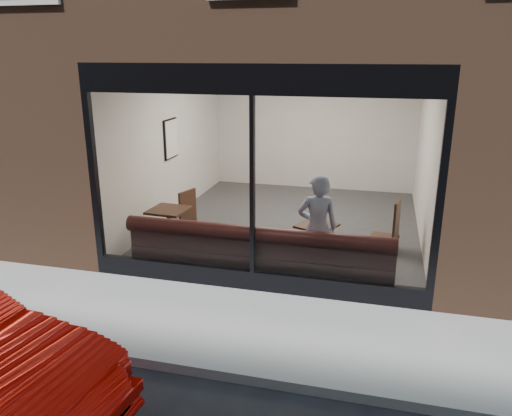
% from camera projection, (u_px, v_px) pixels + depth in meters
% --- Properties ---
extents(ground, '(120.00, 120.00, 0.00)m').
position_uv_depth(ground, '(205.00, 372.00, 5.43)').
color(ground, black).
rests_on(ground, ground).
extents(sidewalk_near, '(40.00, 2.00, 0.01)m').
position_uv_depth(sidewalk_near, '(232.00, 325.00, 6.36)').
color(sidewalk_near, gray).
rests_on(sidewalk_near, ground).
extents(kerb_near, '(40.00, 0.10, 0.12)m').
position_uv_depth(kerb_near, '(203.00, 370.00, 5.37)').
color(kerb_near, gray).
rests_on(kerb_near, ground).
extents(host_building_pier_left, '(2.50, 12.00, 3.20)m').
position_uv_depth(host_building_pier_left, '(173.00, 121.00, 13.24)').
color(host_building_pier_left, brown).
rests_on(host_building_pier_left, ground).
extents(host_building_pier_right, '(2.50, 12.00, 3.20)m').
position_uv_depth(host_building_pier_right, '(476.00, 131.00, 11.46)').
color(host_building_pier_right, brown).
rests_on(host_building_pier_right, ground).
extents(host_building_backfill, '(5.00, 6.00, 3.20)m').
position_uv_depth(host_building_backfill, '(327.00, 112.00, 15.13)').
color(host_building_backfill, brown).
rests_on(host_building_backfill, ground).
extents(cafe_floor, '(6.00, 6.00, 0.00)m').
position_uv_depth(cafe_floor, '(290.00, 224.00, 10.05)').
color(cafe_floor, '#2D2D30').
rests_on(cafe_floor, ground).
extents(cafe_ceiling, '(6.00, 6.00, 0.00)m').
position_uv_depth(cafe_ceiling, '(293.00, 61.00, 9.10)').
color(cafe_ceiling, white).
rests_on(cafe_ceiling, host_building_upper).
extents(cafe_wall_back, '(5.00, 0.00, 5.00)m').
position_uv_depth(cafe_wall_back, '(313.00, 126.00, 12.34)').
color(cafe_wall_back, silver).
rests_on(cafe_wall_back, ground).
extents(cafe_wall_left, '(0.00, 6.00, 6.00)m').
position_uv_depth(cafe_wall_left, '(171.00, 141.00, 10.17)').
color(cafe_wall_left, silver).
rests_on(cafe_wall_left, ground).
extents(cafe_wall_right, '(0.00, 6.00, 6.00)m').
position_uv_depth(cafe_wall_right, '(427.00, 153.00, 8.99)').
color(cafe_wall_right, silver).
rests_on(cafe_wall_right, ground).
extents(storefront_kick, '(5.00, 0.10, 0.30)m').
position_uv_depth(storefront_kick, '(253.00, 280.00, 7.29)').
color(storefront_kick, black).
rests_on(storefront_kick, ground).
extents(storefront_header, '(5.00, 0.10, 0.40)m').
position_uv_depth(storefront_header, '(252.00, 79.00, 6.43)').
color(storefront_header, black).
rests_on(storefront_header, host_building_upper).
extents(storefront_mullion, '(0.06, 0.10, 2.50)m').
position_uv_depth(storefront_mullion, '(252.00, 188.00, 6.87)').
color(storefront_mullion, black).
rests_on(storefront_mullion, storefront_kick).
extents(storefront_glass, '(4.80, 0.00, 4.80)m').
position_uv_depth(storefront_glass, '(252.00, 188.00, 6.84)').
color(storefront_glass, white).
rests_on(storefront_glass, storefront_kick).
extents(banquette, '(4.00, 0.55, 0.45)m').
position_uv_depth(banquette, '(259.00, 265.00, 7.63)').
color(banquette, '#381514').
rests_on(banquette, cafe_floor).
extents(person, '(0.68, 0.52, 1.65)m').
position_uv_depth(person, '(317.00, 228.00, 7.45)').
color(person, '#A5B6DD').
rests_on(person, cafe_floor).
extents(cafe_table_left, '(0.67, 0.67, 0.04)m').
position_uv_depth(cafe_table_left, '(168.00, 210.00, 8.57)').
color(cafe_table_left, '#321B13').
rests_on(cafe_table_left, cafe_floor).
extents(cafe_table_right, '(0.71, 0.71, 0.03)m').
position_uv_depth(cafe_table_right, '(317.00, 226.00, 7.80)').
color(cafe_table_right, '#321B13').
rests_on(cafe_table_right, cafe_floor).
extents(cafe_chair_left, '(0.57, 0.57, 0.04)m').
position_uv_depth(cafe_chair_left, '(181.00, 226.00, 9.30)').
color(cafe_chair_left, '#321B13').
rests_on(cafe_chair_left, cafe_floor).
extents(cafe_chair_right, '(0.55, 0.55, 0.04)m').
position_uv_depth(cafe_chair_right, '(384.00, 238.00, 8.68)').
color(cafe_chair_right, '#321B13').
rests_on(cafe_chair_right, cafe_floor).
extents(wall_poster, '(0.02, 0.55, 0.74)m').
position_uv_depth(wall_poster, '(171.00, 139.00, 10.07)').
color(wall_poster, white).
rests_on(wall_poster, cafe_wall_left).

